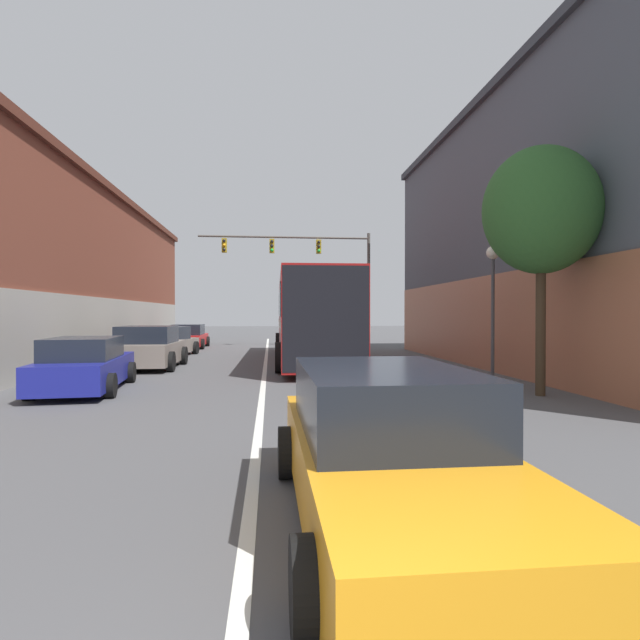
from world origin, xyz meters
TOP-DOWN VIEW (x-y plane):
  - lane_center_line at (0.00, 16.24)m, footprint 0.14×44.49m
  - building_right_storefront at (12.09, 16.58)m, footprint 9.63×19.88m
  - bus at (1.80, 19.87)m, footprint 2.93×12.98m
  - hatchback_foreground at (1.25, 4.18)m, footprint 1.94×4.64m
  - parked_car_left_near at (-4.42, 22.81)m, footprint 2.38×4.18m
  - parked_car_left_mid at (-4.41, 28.47)m, footprint 2.03×4.24m
  - parked_car_left_far at (-4.37, 12.59)m, footprint 2.21×4.39m
  - parked_car_left_distant at (-4.06, 17.72)m, footprint 2.19×4.00m
  - traffic_signal_gantry at (2.58, 28.48)m, footprint 9.88×0.36m
  - street_lamp at (6.66, 13.74)m, footprint 0.39×0.39m
  - street_tree_near at (6.45, 10.79)m, footprint 2.68×2.41m

SIDE VIEW (x-z plane):
  - lane_center_line at x=0.00m, z-range 0.00..0.01m
  - parked_car_left_mid at x=-4.41m, z-range -0.04..1.29m
  - parked_car_left_far at x=-4.37m, z-range -0.04..1.29m
  - parked_car_left_near at x=-4.42m, z-range -0.04..1.30m
  - hatchback_foreground at x=1.25m, z-range -0.04..1.35m
  - parked_car_left_distant at x=-4.06m, z-range -0.04..1.45m
  - bus at x=1.80m, z-range 0.21..3.51m
  - street_lamp at x=6.66m, z-range 0.67..4.57m
  - street_tree_near at x=6.45m, z-range 1.40..7.18m
  - building_right_storefront at x=12.09m, z-range 0.12..9.64m
  - traffic_signal_gantry at x=2.58m, z-range 1.68..8.31m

